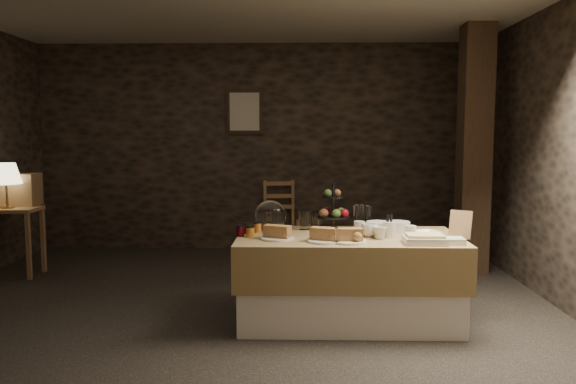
{
  "coord_description": "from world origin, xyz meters",
  "views": [
    {
      "loc": [
        0.56,
        -4.62,
        1.48
      ],
      "look_at": [
        0.45,
        0.2,
        0.98
      ],
      "focal_mm": 35.0,
      "sensor_mm": 36.0,
      "label": 1
    }
  ],
  "objects_px": {
    "fruit_stand": "(334,211)",
    "buffet_table": "(348,272)",
    "timber_column": "(474,151)",
    "console_table": "(6,220)",
    "chair": "(281,221)",
    "wine_rack": "(18,190)",
    "table_lamp": "(6,174)"
  },
  "relations": [
    {
      "from": "console_table",
      "to": "timber_column",
      "type": "height_order",
      "value": "timber_column"
    },
    {
      "from": "wine_rack",
      "to": "chair",
      "type": "xyz_separation_m",
      "value": [
        2.76,
        1.07,
        -0.49
      ]
    },
    {
      "from": "table_lamp",
      "to": "timber_column",
      "type": "relative_size",
      "value": 0.18
    },
    {
      "from": "table_lamp",
      "to": "console_table",
      "type": "bearing_deg",
      "value": 135.0
    },
    {
      "from": "buffet_table",
      "to": "wine_rack",
      "type": "bearing_deg",
      "value": 155.73
    },
    {
      "from": "console_table",
      "to": "table_lamp",
      "type": "distance_m",
      "value": 0.48
    },
    {
      "from": "wine_rack",
      "to": "table_lamp",
      "type": "bearing_deg",
      "value": -90.0
    },
    {
      "from": "console_table",
      "to": "chair",
      "type": "height_order",
      "value": "chair"
    },
    {
      "from": "buffet_table",
      "to": "fruit_stand",
      "type": "height_order",
      "value": "fruit_stand"
    },
    {
      "from": "timber_column",
      "to": "wine_rack",
      "type": "bearing_deg",
      "value": -179.05
    },
    {
      "from": "timber_column",
      "to": "buffet_table",
      "type": "bearing_deg",
      "value": -131.99
    },
    {
      "from": "fruit_stand",
      "to": "buffet_table",
      "type": "bearing_deg",
      "value": -73.03
    },
    {
      "from": "fruit_stand",
      "to": "timber_column",
      "type": "bearing_deg",
      "value": 39.92
    },
    {
      "from": "wine_rack",
      "to": "fruit_stand",
      "type": "height_order",
      "value": "fruit_stand"
    },
    {
      "from": "fruit_stand",
      "to": "wine_rack",
      "type": "bearing_deg",
      "value": 159.8
    },
    {
      "from": "buffet_table",
      "to": "chair",
      "type": "xyz_separation_m",
      "value": [
        -0.62,
        2.59,
        -0.0
      ]
    },
    {
      "from": "console_table",
      "to": "table_lamp",
      "type": "bearing_deg",
      "value": -45.0
    },
    {
      "from": "fruit_stand",
      "to": "console_table",
      "type": "bearing_deg",
      "value": 162.86
    },
    {
      "from": "buffet_table",
      "to": "timber_column",
      "type": "distance_m",
      "value": 2.34
    },
    {
      "from": "timber_column",
      "to": "fruit_stand",
      "type": "relative_size",
      "value": 6.83
    },
    {
      "from": "chair",
      "to": "wine_rack",
      "type": "bearing_deg",
      "value": -169.98
    },
    {
      "from": "buffet_table",
      "to": "timber_column",
      "type": "xyz_separation_m",
      "value": [
        1.44,
        1.6,
        0.91
      ]
    },
    {
      "from": "buffet_table",
      "to": "console_table",
      "type": "height_order",
      "value": "console_table"
    },
    {
      "from": "buffet_table",
      "to": "wine_rack",
      "type": "distance_m",
      "value": 3.74
    },
    {
      "from": "timber_column",
      "to": "fruit_stand",
      "type": "distance_m",
      "value": 2.06
    },
    {
      "from": "table_lamp",
      "to": "wine_rack",
      "type": "xyz_separation_m",
      "value": [
        0.0,
        0.23,
        -0.18
      ]
    },
    {
      "from": "chair",
      "to": "timber_column",
      "type": "distance_m",
      "value": 2.46
    },
    {
      "from": "console_table",
      "to": "timber_column",
      "type": "xyz_separation_m",
      "value": [
        4.87,
        0.26,
        0.71
      ]
    },
    {
      "from": "console_table",
      "to": "buffet_table",
      "type": "bearing_deg",
      "value": -21.4
    },
    {
      "from": "table_lamp",
      "to": "timber_column",
      "type": "height_order",
      "value": "timber_column"
    },
    {
      "from": "console_table",
      "to": "fruit_stand",
      "type": "bearing_deg",
      "value": -17.14
    },
    {
      "from": "table_lamp",
      "to": "timber_column",
      "type": "bearing_deg",
      "value": 3.68
    }
  ]
}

